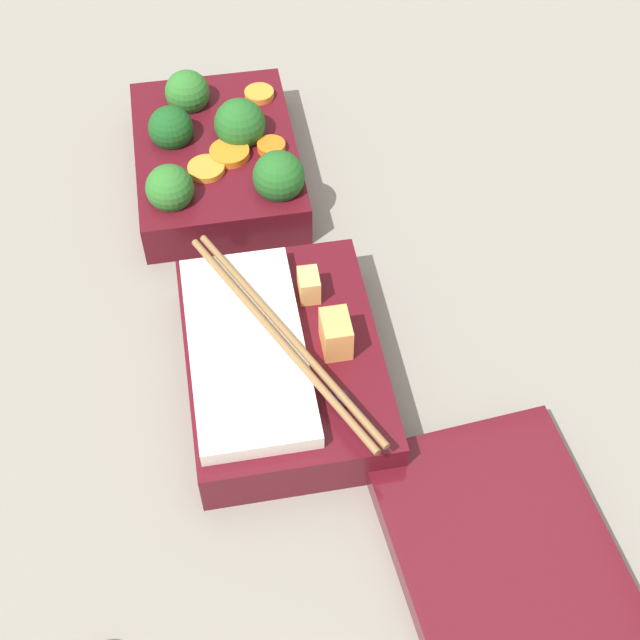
{
  "coord_description": "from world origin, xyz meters",
  "views": [
    {
      "loc": [
        0.46,
        -0.01,
        0.52
      ],
      "look_at": [
        0.08,
        0.05,
        0.04
      ],
      "focal_mm": 50.0,
      "sensor_mm": 36.0,
      "label": 1
    }
  ],
  "objects": [
    {
      "name": "ground_plane",
      "position": [
        0.0,
        0.0,
        0.0
      ],
      "size": [
        3.0,
        3.0,
        0.0
      ],
      "primitive_type": "plane",
      "color": "gray"
    },
    {
      "name": "bento_tray_vegetable",
      "position": [
        -0.12,
        0.0,
        0.03
      ],
      "size": [
        0.18,
        0.13,
        0.07
      ],
      "color": "#510F19",
      "rests_on": "ground_plane"
    },
    {
      "name": "bento_tray_rice",
      "position": [
        0.1,
        0.02,
        0.02
      ],
      "size": [
        0.2,
        0.13,
        0.06
      ],
      "color": "#510F19",
      "rests_on": "ground_plane"
    },
    {
      "name": "bento_lid",
      "position": [
        0.26,
        0.14,
        0.01
      ],
      "size": [
        0.19,
        0.14,
        0.02
      ],
      "primitive_type": "cube",
      "rotation": [
        0.0,
        0.0,
        0.09
      ],
      "color": "#510F19",
      "rests_on": "ground_plane"
    }
  ]
}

